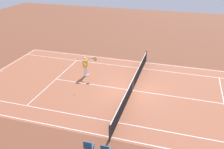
{
  "coord_description": "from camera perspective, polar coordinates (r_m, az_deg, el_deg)",
  "views": [
    {
      "loc": [
        -3.17,
        15.84,
        9.19
      ],
      "look_at": [
        1.73,
        -0.4,
        0.9
      ],
      "focal_mm": 39.54,
      "sensor_mm": 36.0,
      "label": 1
    }
  ],
  "objects": [
    {
      "name": "ground_plane",
      "position": [
        18.58,
        4.77,
        -3.69
      ],
      "size": [
        60.0,
        60.0,
        0.0
      ],
      "primitive_type": "plane",
      "color": "brown"
    },
    {
      "name": "court_slab",
      "position": [
        18.58,
        4.77,
        -3.68
      ],
      "size": [
        24.2,
        11.4,
        0.0
      ],
      "primitive_type": "cube",
      "color": "#935138",
      "rests_on": "ground_plane"
    },
    {
      "name": "court_line_markings",
      "position": [
        18.58,
        4.77,
        -3.68
      ],
      "size": [
        23.85,
        11.05,
        0.01
      ],
      "color": "white",
      "rests_on": "ground_plane"
    },
    {
      "name": "tennis_net",
      "position": [
        18.34,
        4.83,
        -2.35
      ],
      "size": [
        0.1,
        11.7,
        1.08
      ],
      "color": "#2D2D33",
      "rests_on": "ground_plane"
    },
    {
      "name": "tennis_player_near",
      "position": [
        20.45,
        -6.13,
        2.07
      ],
      "size": [
        1.16,
        0.75,
        1.7
      ],
      "color": "white",
      "rests_on": "ground_plane"
    },
    {
      "name": "tennis_ball",
      "position": [
        18.19,
        -8.67,
        -4.5
      ],
      "size": [
        0.07,
        0.07,
        0.07
      ],
      "primitive_type": "sphere",
      "color": "#CCE01E",
      "rests_on": "ground_plane"
    },
    {
      "name": "spectator_chair_5",
      "position": [
        12.94,
        -5.47,
        -16.18
      ],
      "size": [
        0.44,
        0.44,
        0.88
      ],
      "color": "#38383D",
      "rests_on": "ground_plane"
    }
  ]
}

